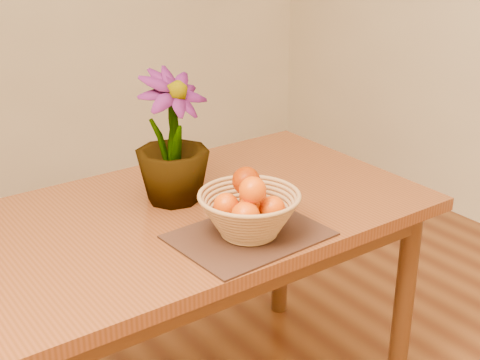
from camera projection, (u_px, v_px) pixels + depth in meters
table at (188, 236)px, 1.97m from camera, size 1.40×0.80×0.75m
placemat at (249, 235)px, 1.78m from camera, size 0.41×0.32×0.01m
wicker_basket at (249, 216)px, 1.76m from camera, size 0.27×0.27×0.11m
orange_pile at (249, 197)px, 1.75m from camera, size 0.16×0.16×0.13m
potted_plant at (172, 138)px, 1.93m from camera, size 0.26×0.26×0.39m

